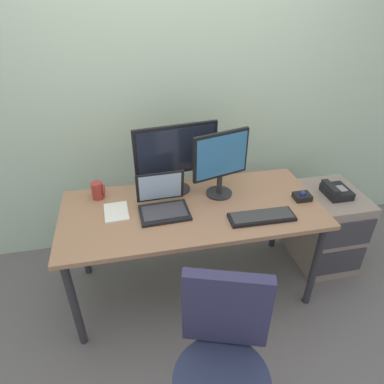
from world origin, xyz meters
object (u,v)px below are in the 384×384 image
(office_chair, at_px, (222,375))
(monitor_side, at_px, (221,160))
(monitor_main, at_px, (176,153))
(paper_notepad, at_px, (116,212))
(keyboard, at_px, (262,217))
(laptop, at_px, (163,203))
(file_cabinet, at_px, (326,227))
(trackball_mouse, at_px, (302,196))
(coffee_mug, at_px, (98,190))
(desk_phone, at_px, (336,191))

(office_chair, height_order, monitor_side, monitor_side)
(monitor_main, height_order, paper_notepad, monitor_main)
(keyboard, distance_m, paper_notepad, 0.91)
(laptop, relative_size, paper_notepad, 1.54)
(file_cabinet, xyz_separation_m, trackball_mouse, (-0.36, -0.14, 0.43))
(paper_notepad, bearing_deg, coffee_mug, 118.83)
(coffee_mug, bearing_deg, keyboard, -24.27)
(laptop, xyz_separation_m, trackball_mouse, (0.93, -0.07, -0.03))
(file_cabinet, distance_m, paper_notepad, 1.64)
(monitor_side, height_order, paper_notepad, monitor_side)
(monitor_main, relative_size, trackball_mouse, 5.15)
(office_chair, xyz_separation_m, keyboard, (0.45, 0.73, 0.32))
(file_cabinet, bearing_deg, monitor_main, 172.83)
(monitor_side, distance_m, laptop, 0.47)
(paper_notepad, bearing_deg, keyboard, -15.63)
(monitor_side, height_order, trackball_mouse, monitor_side)
(desk_phone, xyz_separation_m, paper_notepad, (-1.58, -0.03, 0.06))
(file_cabinet, height_order, keyboard, keyboard)
(office_chair, height_order, coffee_mug, office_chair)
(monitor_side, xyz_separation_m, trackball_mouse, (0.53, -0.18, -0.24))
(desk_phone, height_order, laptop, laptop)
(desk_phone, distance_m, trackball_mouse, 0.38)
(office_chair, relative_size, paper_notepad, 4.45)
(coffee_mug, bearing_deg, trackball_mouse, -12.50)
(office_chair, height_order, paper_notepad, office_chair)
(office_chair, xyz_separation_m, paper_notepad, (-0.43, 0.98, 0.32))
(file_cabinet, xyz_separation_m, coffee_mug, (-1.69, 0.15, 0.47))
(office_chair, distance_m, monitor_side, 1.23)
(file_cabinet, relative_size, monitor_main, 1.12)
(laptop, relative_size, trackball_mouse, 2.91)
(laptop, bearing_deg, coffee_mug, 150.41)
(laptop, xyz_separation_m, coffee_mug, (-0.41, 0.23, 0.00))
(desk_phone, bearing_deg, trackball_mouse, -159.80)
(coffee_mug, bearing_deg, office_chair, -65.38)
(file_cabinet, xyz_separation_m, paper_notepad, (-1.58, -0.05, 0.42))
(coffee_mug, bearing_deg, laptop, -29.59)
(file_cabinet, xyz_separation_m, monitor_side, (-0.88, 0.03, 0.67))
(file_cabinet, bearing_deg, coffee_mug, 174.87)
(office_chair, bearing_deg, file_cabinet, 41.57)
(monitor_side, bearing_deg, paper_notepad, -173.41)
(file_cabinet, relative_size, laptop, 1.98)
(paper_notepad, bearing_deg, monitor_side, 6.59)
(monitor_side, height_order, keyboard, monitor_side)
(desk_phone, height_order, paper_notepad, paper_notepad)
(monitor_main, height_order, monitor_side, monitor_main)
(trackball_mouse, xyz_separation_m, paper_notepad, (-1.23, 0.10, -0.02))
(laptop, bearing_deg, monitor_side, 15.38)
(desk_phone, xyz_separation_m, monitor_main, (-1.15, 0.16, 0.34))
(file_cabinet, height_order, monitor_main, monitor_main)
(coffee_mug, xyz_separation_m, paper_notepad, (0.11, -0.20, -0.05))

